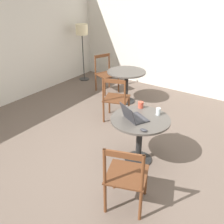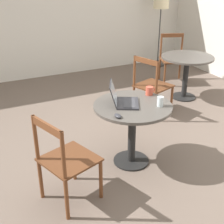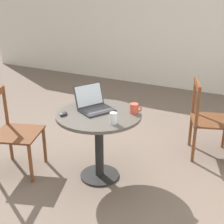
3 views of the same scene
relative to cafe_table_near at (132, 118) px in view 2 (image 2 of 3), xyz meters
name	(u,v)px [view 2 (image 2 of 3)]	position (x,y,z in m)	size (l,w,h in m)	color
ground_plane	(110,157)	(-0.19, 0.18, -0.56)	(16.00, 16.00, 0.00)	#66564C
wall_back	(35,6)	(-0.19, 3.41, 0.79)	(9.40, 0.06, 2.70)	silver
cafe_table_near	(132,118)	(0.00, 0.00, 0.00)	(0.84, 0.84, 0.71)	black
cafe_table_mid	(187,65)	(1.72, 1.29, 0.00)	(0.84, 0.84, 0.71)	black
chair_near_left	(65,161)	(-0.86, -0.30, -0.12)	(0.58, 0.58, 0.89)	brown
chair_mid_left	(151,86)	(0.87, 0.99, -0.12)	(0.58, 0.58, 0.89)	brown
chair_mid_back	(173,59)	(1.99, 2.04, -0.12)	(0.58, 0.58, 0.89)	brown
floor_lamp	(161,6)	(2.33, 3.05, 0.70)	(0.32, 0.32, 1.49)	#333333
laptop	(123,100)	(-0.08, 0.06, 0.20)	(0.41, 0.42, 0.24)	#2D2D33
mouse	(118,116)	(-0.27, -0.20, 0.17)	(0.06, 0.10, 0.03)	#2D2D33
mug	(149,91)	(0.30, 0.16, 0.20)	(0.12, 0.08, 0.10)	#C64C38
drinking_glass	(160,102)	(0.24, -0.15, 0.20)	(0.07, 0.07, 0.11)	silver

